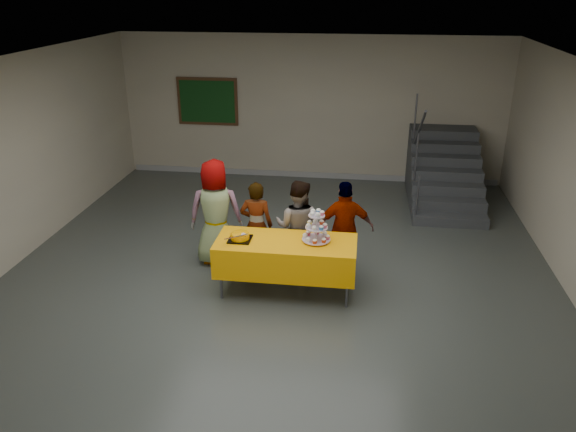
{
  "coord_description": "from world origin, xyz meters",
  "views": [
    {
      "loc": [
        1.1,
        -6.6,
        3.99
      ],
      "look_at": [
        0.16,
        0.29,
        1.05
      ],
      "focal_mm": 35.0,
      "sensor_mm": 36.0,
      "label": 1
    }
  ],
  "objects_px": {
    "staircase": "(443,174)",
    "bake_table": "(286,255)",
    "schoolchild_b": "(256,225)",
    "schoolchild_c": "(298,227)",
    "noticeboard": "(208,101)",
    "schoolchild_d": "(345,229)",
    "schoolchild_a": "(216,213)",
    "bear_cake": "(240,236)",
    "cupcake_stand": "(316,229)"
  },
  "relations": [
    {
      "from": "staircase",
      "to": "bake_table",
      "type": "bearing_deg",
      "value": -122.12
    },
    {
      "from": "schoolchild_b",
      "to": "staircase",
      "type": "bearing_deg",
      "value": -132.41
    },
    {
      "from": "schoolchild_c",
      "to": "noticeboard",
      "type": "height_order",
      "value": "noticeboard"
    },
    {
      "from": "bake_table",
      "to": "schoolchild_b",
      "type": "bearing_deg",
      "value": 127.49
    },
    {
      "from": "schoolchild_d",
      "to": "staircase",
      "type": "relative_size",
      "value": 0.59
    },
    {
      "from": "schoolchild_a",
      "to": "staircase",
      "type": "bearing_deg",
      "value": -148.48
    },
    {
      "from": "schoolchild_d",
      "to": "schoolchild_b",
      "type": "bearing_deg",
      "value": -10.02
    },
    {
      "from": "schoolchild_a",
      "to": "staircase",
      "type": "relative_size",
      "value": 0.67
    },
    {
      "from": "bake_table",
      "to": "schoolchild_a",
      "type": "distance_m",
      "value": 1.41
    },
    {
      "from": "bear_cake",
      "to": "noticeboard",
      "type": "height_order",
      "value": "noticeboard"
    },
    {
      "from": "bake_table",
      "to": "schoolchild_d",
      "type": "relative_size",
      "value": 1.33
    },
    {
      "from": "schoolchild_b",
      "to": "schoolchild_d",
      "type": "bearing_deg",
      "value": 178.21
    },
    {
      "from": "schoolchild_b",
      "to": "noticeboard",
      "type": "bearing_deg",
      "value": -66.2
    },
    {
      "from": "schoolchild_a",
      "to": "noticeboard",
      "type": "bearing_deg",
      "value": -83.78
    },
    {
      "from": "cupcake_stand",
      "to": "noticeboard",
      "type": "height_order",
      "value": "noticeboard"
    },
    {
      "from": "schoolchild_a",
      "to": "bear_cake",
      "type": "bearing_deg",
      "value": 114.02
    },
    {
      "from": "cupcake_stand",
      "to": "schoolchild_d",
      "type": "relative_size",
      "value": 0.32
    },
    {
      "from": "cupcake_stand",
      "to": "schoolchild_b",
      "type": "xyz_separation_m",
      "value": [
        -0.93,
        0.64,
        -0.28
      ]
    },
    {
      "from": "cupcake_stand",
      "to": "bake_table",
      "type": "bearing_deg",
      "value": -172.45
    },
    {
      "from": "cupcake_stand",
      "to": "schoolchild_a",
      "type": "bearing_deg",
      "value": 155.61
    },
    {
      "from": "bake_table",
      "to": "staircase",
      "type": "bearing_deg",
      "value": 57.88
    },
    {
      "from": "cupcake_stand",
      "to": "schoolchild_d",
      "type": "xyz_separation_m",
      "value": [
        0.36,
        0.6,
        -0.24
      ]
    },
    {
      "from": "noticeboard",
      "to": "staircase",
      "type": "bearing_deg",
      "value": -9.69
    },
    {
      "from": "staircase",
      "to": "noticeboard",
      "type": "distance_m",
      "value": 5.09
    },
    {
      "from": "cupcake_stand",
      "to": "schoolchild_a",
      "type": "height_order",
      "value": "schoolchild_a"
    },
    {
      "from": "schoolchild_a",
      "to": "staircase",
      "type": "xyz_separation_m",
      "value": [
        3.69,
        3.28,
        -0.32
      ]
    },
    {
      "from": "bake_table",
      "to": "schoolchild_a",
      "type": "bearing_deg",
      "value": 146.75
    },
    {
      "from": "staircase",
      "to": "bear_cake",
      "type": "bearing_deg",
      "value": -127.69
    },
    {
      "from": "schoolchild_a",
      "to": "schoolchild_c",
      "type": "height_order",
      "value": "schoolchild_a"
    },
    {
      "from": "cupcake_stand",
      "to": "schoolchild_c",
      "type": "bearing_deg",
      "value": 117.92
    },
    {
      "from": "cupcake_stand",
      "to": "schoolchild_d",
      "type": "bearing_deg",
      "value": 59.01
    },
    {
      "from": "schoolchild_c",
      "to": "bear_cake",
      "type": "bearing_deg",
      "value": 54.01
    },
    {
      "from": "bake_table",
      "to": "schoolchild_b",
      "type": "relative_size",
      "value": 1.41
    },
    {
      "from": "bear_cake",
      "to": "schoolchild_d",
      "type": "relative_size",
      "value": 0.25
    },
    {
      "from": "bake_table",
      "to": "staircase",
      "type": "distance_m",
      "value": 4.77
    },
    {
      "from": "schoolchild_c",
      "to": "schoolchild_d",
      "type": "xyz_separation_m",
      "value": [
        0.68,
        0.0,
        0.01
      ]
    },
    {
      "from": "noticeboard",
      "to": "cupcake_stand",
      "type": "bearing_deg",
      "value": -60.2
    },
    {
      "from": "schoolchild_b",
      "to": "bear_cake",
      "type": "bearing_deg",
      "value": 83.93
    },
    {
      "from": "bear_cake",
      "to": "bake_table",
      "type": "bearing_deg",
      "value": 3.75
    },
    {
      "from": "schoolchild_a",
      "to": "schoolchild_d",
      "type": "distance_m",
      "value": 1.92
    },
    {
      "from": "staircase",
      "to": "schoolchild_c",
      "type": "bearing_deg",
      "value": -125.91
    },
    {
      "from": "schoolchild_a",
      "to": "schoolchild_c",
      "type": "relative_size",
      "value": 1.15
    },
    {
      "from": "cupcake_stand",
      "to": "staircase",
      "type": "relative_size",
      "value": 0.19
    },
    {
      "from": "bake_table",
      "to": "noticeboard",
      "type": "xyz_separation_m",
      "value": [
        -2.36,
        4.87,
        1.04
      ]
    },
    {
      "from": "schoolchild_a",
      "to": "cupcake_stand",
      "type": "bearing_deg",
      "value": 145.51
    },
    {
      "from": "schoolchild_b",
      "to": "schoolchild_a",
      "type": "bearing_deg",
      "value": -5.45
    },
    {
      "from": "bake_table",
      "to": "cupcake_stand",
      "type": "bearing_deg",
      "value": 7.55
    },
    {
      "from": "schoolchild_a",
      "to": "schoolchild_d",
      "type": "relative_size",
      "value": 1.14
    },
    {
      "from": "cupcake_stand",
      "to": "noticeboard",
      "type": "bearing_deg",
      "value": 119.8
    },
    {
      "from": "noticeboard",
      "to": "schoolchild_d",
      "type": "bearing_deg",
      "value": -53.52
    }
  ]
}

